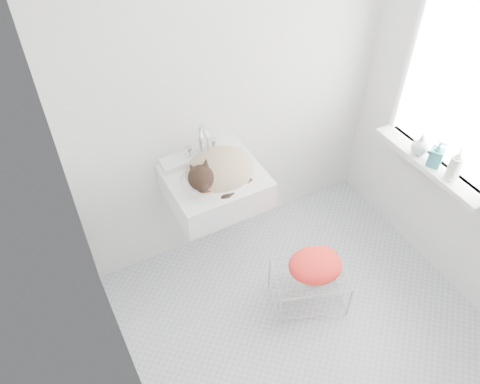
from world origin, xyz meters
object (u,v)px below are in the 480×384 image
cat (218,171)px  wire_rack (309,286)px  sink (215,175)px  bottle_b (433,165)px  bottle_c (418,153)px  bottle_a (450,178)px

cat → wire_rack: bearing=-61.0°
sink → bottle_b: sink is taller
bottle_b → bottle_c: 0.13m
bottle_b → bottle_c: size_ratio=1.26×
bottle_a → sink: bearing=150.5°
wire_rack → bottle_c: size_ratio=3.22×
cat → bottle_a: 1.44m
sink → cat: bearing=-56.0°
cat → bottle_a: size_ratio=2.48×
bottle_c → wire_rack: bearing=-170.1°
bottle_a → bottle_b: 0.15m
bottle_a → bottle_b: size_ratio=1.04×
sink → bottle_a: sink is taller
bottle_c → cat: bearing=161.6°
sink → bottle_a: 1.46m
cat → bottle_c: bearing=-22.7°
bottle_a → bottle_c: 0.28m
bottle_a → bottle_c: size_ratio=1.32×
sink → wire_rack: bearing=-56.8°
sink → bottle_a: size_ratio=3.14×
wire_rack → bottle_a: size_ratio=2.45×
bottle_b → bottle_c: bearing=90.0°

